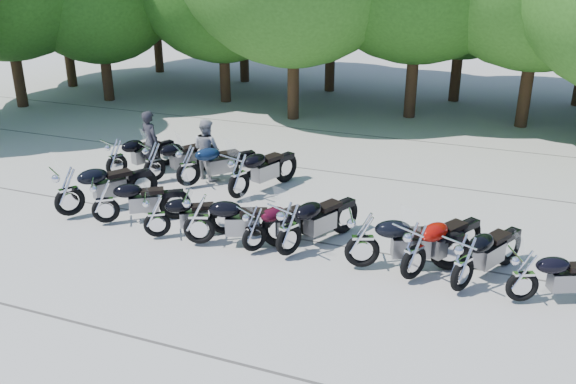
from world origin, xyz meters
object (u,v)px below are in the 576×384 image
(motorcycle_5, at_px, (289,228))
(motorcycle_7, at_px, (414,250))
(motorcycle_3, at_px, (199,218))
(motorcycle_9, at_px, (524,275))
(motorcycle_2, at_px, (156,215))
(rider_0, at_px, (151,142))
(motorcycle_12, at_px, (188,165))
(rider_1, at_px, (207,149))
(motorcycle_10, at_px, (116,157))
(motorcycle_1, at_px, (105,200))
(motorcycle_0, at_px, (68,190))
(motorcycle_6, at_px, (363,239))
(motorcycle_4, at_px, (254,228))
(motorcycle_8, at_px, (464,262))
(motorcycle_11, at_px, (154,161))
(motorcycle_13, at_px, (239,175))

(motorcycle_5, xyz_separation_m, motorcycle_7, (2.61, -0.05, -0.00))
(motorcycle_3, xyz_separation_m, motorcycle_9, (6.60, 0.07, -0.08))
(motorcycle_2, relative_size, rider_0, 1.13)
(motorcycle_12, bearing_deg, rider_1, -56.31)
(motorcycle_10, bearing_deg, motorcycle_1, 145.94)
(motorcycle_2, bearing_deg, motorcycle_0, 52.65)
(motorcycle_0, distance_m, motorcycle_6, 7.19)
(motorcycle_4, bearing_deg, motorcycle_6, -145.75)
(motorcycle_0, xyz_separation_m, motorcycle_12, (1.65, 2.76, -0.05))
(motorcycle_2, height_order, motorcycle_3, motorcycle_3)
(motorcycle_6, bearing_deg, motorcycle_9, -114.97)
(motorcycle_8, distance_m, motorcycle_10, 10.17)
(motorcycle_4, relative_size, motorcycle_6, 0.85)
(motorcycle_2, height_order, motorcycle_11, motorcycle_11)
(motorcycle_8, bearing_deg, motorcycle_12, 5.51)
(motorcycle_9, bearing_deg, motorcycle_7, 62.60)
(motorcycle_10, bearing_deg, motorcycle_9, -170.02)
(rider_1, bearing_deg, motorcycle_11, 58.36)
(motorcycle_4, bearing_deg, motorcycle_1, 30.69)
(motorcycle_8, relative_size, motorcycle_11, 1.01)
(motorcycle_5, relative_size, motorcycle_10, 1.06)
(motorcycle_0, bearing_deg, motorcycle_10, -44.66)
(motorcycle_2, distance_m, motorcycle_4, 2.30)
(rider_0, bearing_deg, motorcycle_3, 157.92)
(motorcycle_6, xyz_separation_m, motorcycle_12, (-5.54, 2.71, -0.02))
(motorcycle_2, height_order, motorcycle_12, motorcycle_12)
(motorcycle_10, bearing_deg, motorcycle_11, -150.80)
(motorcycle_7, bearing_deg, motorcycle_6, 24.30)
(motorcycle_0, xyz_separation_m, rider_0, (0.04, 3.48, 0.20))
(motorcycle_6, xyz_separation_m, rider_1, (-5.43, 3.59, 0.16))
(motorcycle_3, relative_size, motorcycle_13, 0.96)
(rider_1, bearing_deg, motorcycle_0, 86.44)
(rider_1, bearing_deg, motorcycle_9, 178.21)
(motorcycle_11, bearing_deg, motorcycle_1, 129.56)
(motorcycle_1, xyz_separation_m, motorcycle_3, (2.58, -0.18, 0.05))
(motorcycle_6, distance_m, motorcycle_13, 4.59)
(motorcycle_5, bearing_deg, motorcycle_0, 25.08)
(motorcycle_9, bearing_deg, motorcycle_8, 65.97)
(motorcycle_10, xyz_separation_m, rider_0, (0.64, 0.80, 0.27))
(motorcycle_11, bearing_deg, rider_1, -113.95)
(motorcycle_2, relative_size, motorcycle_4, 0.99)
(motorcycle_13, bearing_deg, motorcycle_2, 95.30)
(motorcycle_13, bearing_deg, rider_1, -17.01)
(motorcycle_2, relative_size, motorcycle_6, 0.84)
(motorcycle_0, xyz_separation_m, motorcycle_5, (5.63, 0.01, -0.03))
(motorcycle_0, bearing_deg, motorcycle_12, -88.21)
(motorcycle_8, bearing_deg, motorcycle_10, 10.53)
(motorcycle_0, bearing_deg, motorcycle_9, -148.07)
(motorcycle_4, relative_size, motorcycle_9, 0.99)
(motorcycle_2, distance_m, motorcycle_8, 6.59)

